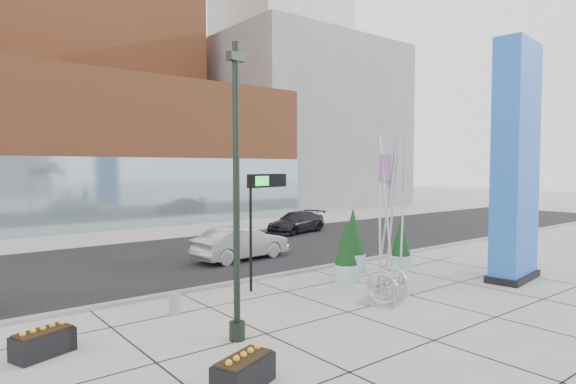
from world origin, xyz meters
TOP-DOWN VIEW (x-y plane):
  - ground at (0.00, 0.00)m, footprint 160.00×160.00m
  - street_asphalt at (0.00, 10.00)m, footprint 80.00×12.00m
  - curb_edge at (0.00, 4.00)m, footprint 80.00×0.30m
  - tower_podium at (1.00, 27.00)m, footprint 34.00×10.00m
  - tower_glass_front at (1.00, 22.20)m, footprint 34.00×0.60m
  - building_grey_parking at (26.00, 32.00)m, footprint 20.00×18.00m
  - building_pale_office at (36.00, 48.00)m, footprint 16.00×16.00m
  - blue_pylon at (9.00, -2.01)m, footprint 2.86×1.59m
  - lamp_post at (-2.83, -0.90)m, footprint 0.49×0.41m
  - public_art_sculpture at (3.13, -0.73)m, footprint 2.64×2.02m
  - concrete_bollard at (-3.16, 2.00)m, footprint 0.32×0.32m
  - overhead_street_sign at (0.78, 2.80)m, footprint 1.92×0.56m
  - round_planter_east at (7.00, 1.80)m, footprint 0.89×0.89m
  - round_planter_mid at (5.20, 2.85)m, footprint 1.06×1.06m
  - round_planter_west at (3.74, 1.80)m, footprint 0.92×0.92m
  - box_planter_north at (-6.86, 1.00)m, footprint 1.43×1.04m
  - box_planter_south at (-4.13, -3.19)m, footprint 1.47×1.09m
  - car_silver_mid at (2.92, 7.81)m, footprint 4.81×2.09m
  - car_dark_east at (10.75, 13.30)m, footprint 5.06×3.05m

SIDE VIEW (x-z plane):
  - ground at x=0.00m, z-range 0.00..0.00m
  - street_asphalt at x=0.00m, z-range 0.00..0.02m
  - curb_edge at x=0.00m, z-range 0.00..0.12m
  - concrete_bollard at x=-3.16m, z-range 0.00..0.63m
  - box_planter_north at x=-6.86m, z-range -0.03..0.68m
  - box_planter_south at x=-4.13m, z-range -0.03..0.70m
  - car_dark_east at x=10.75m, z-range 0.00..1.37m
  - car_silver_mid at x=2.92m, z-range 0.00..1.54m
  - round_planter_east at x=7.00m, z-range -0.06..2.17m
  - round_planter_west at x=3.74m, z-range -0.06..2.25m
  - round_planter_mid at x=5.20m, z-range -0.07..2.58m
  - public_art_sculpture at x=3.13m, z-range -1.28..4.10m
  - tower_glass_front at x=1.00m, z-range 0.00..5.00m
  - lamp_post at x=-2.83m, z-range -0.67..6.71m
  - overhead_street_sign at x=0.78m, z-range 1.46..5.55m
  - blue_pylon at x=9.00m, z-range -0.15..8.90m
  - tower_podium at x=1.00m, z-range 0.00..11.00m
  - building_grey_parking at x=26.00m, z-range 0.00..18.00m
  - building_pale_office at x=36.00m, z-range 0.00..55.00m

